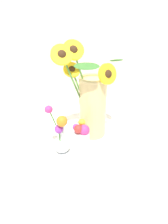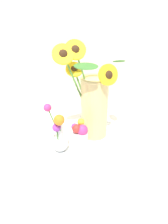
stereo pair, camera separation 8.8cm
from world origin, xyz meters
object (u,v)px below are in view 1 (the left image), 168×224
Objects in this scene: mason_jar_sunflowers at (92,101)px; vase_small_center at (82,137)px; serving_tray at (84,143)px; vase_bulb_right at (61,137)px.

vase_small_center is at bearing -142.79° from mason_jar_sunflowers.
serving_tray is 0.10m from vase_small_center.
vase_small_center is (-0.04, -0.04, 0.07)m from serving_tray.
serving_tray is 0.15m from vase_bulb_right.
vase_small_center is 0.08m from vase_bulb_right.
vase_bulb_right is at bearing 159.85° from vase_small_center.
serving_tray is 3.33× the size of vase_small_center.
serving_tray is 0.19m from mason_jar_sunflowers.
serving_tray is 2.11× the size of vase_bulb_right.
vase_small_center is at bearing -133.04° from serving_tray.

